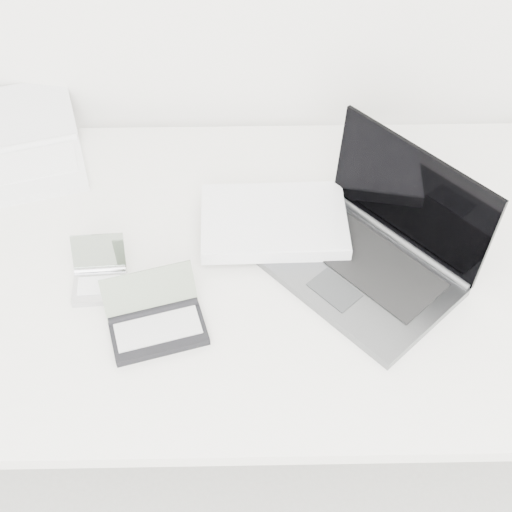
{
  "coord_description": "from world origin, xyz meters",
  "views": [
    {
      "loc": [
        -0.04,
        0.67,
        1.78
      ],
      "look_at": [
        -0.03,
        1.51,
        0.79
      ],
      "focal_mm": 50.0,
      "sensor_mm": 36.0,
      "label": 1
    }
  ],
  "objects_px": {
    "netbook_open_white": "(26,156)",
    "palmtop_charcoal": "(156,322)",
    "desk": "(271,275)",
    "laptop_large": "(331,239)"
  },
  "relations": [
    {
      "from": "desk",
      "to": "netbook_open_white",
      "type": "height_order",
      "value": "netbook_open_white"
    },
    {
      "from": "netbook_open_white",
      "to": "laptop_large",
      "type": "bearing_deg",
      "value": -38.19
    },
    {
      "from": "palmtop_charcoal",
      "to": "desk",
      "type": "bearing_deg",
      "value": 20.74
    },
    {
      "from": "laptop_large",
      "to": "netbook_open_white",
      "type": "bearing_deg",
      "value": -155.16
    },
    {
      "from": "desk",
      "to": "laptop_large",
      "type": "distance_m",
      "value": 0.14
    },
    {
      "from": "desk",
      "to": "palmtop_charcoal",
      "type": "xyz_separation_m",
      "value": [
        -0.21,
        -0.15,
        0.06
      ]
    },
    {
      "from": "netbook_open_white",
      "to": "palmtop_charcoal",
      "type": "relative_size",
      "value": 1.78
    },
    {
      "from": "desk",
      "to": "netbook_open_white",
      "type": "distance_m",
      "value": 0.6
    },
    {
      "from": "laptop_large",
      "to": "netbook_open_white",
      "type": "height_order",
      "value": "laptop_large"
    },
    {
      "from": "laptop_large",
      "to": "netbook_open_white",
      "type": "relative_size",
      "value": 1.49
    }
  ]
}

